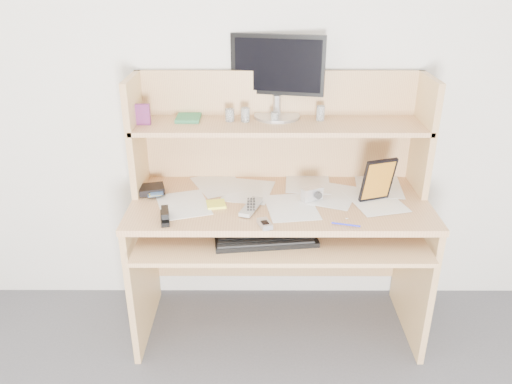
{
  "coord_description": "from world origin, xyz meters",
  "views": [
    {
      "loc": [
        -0.11,
        -0.64,
        1.77
      ],
      "look_at": [
        -0.11,
        1.43,
        0.81
      ],
      "focal_mm": 35.0,
      "sensor_mm": 36.0,
      "label": 1
    }
  ],
  "objects_px": {
    "game_case": "(378,180)",
    "monitor": "(277,74)",
    "desk": "(279,203)",
    "keyboard": "(266,239)",
    "tv_remote": "(251,207)"
  },
  "relations": [
    {
      "from": "game_case",
      "to": "monitor",
      "type": "relative_size",
      "value": 0.48
    },
    {
      "from": "desk",
      "to": "monitor",
      "type": "height_order",
      "value": "monitor"
    },
    {
      "from": "tv_remote",
      "to": "desk",
      "type": "bearing_deg",
      "value": 73.12
    },
    {
      "from": "desk",
      "to": "keyboard",
      "type": "xyz_separation_m",
      "value": [
        -0.07,
        -0.3,
        -0.03
      ]
    },
    {
      "from": "keyboard",
      "to": "game_case",
      "type": "bearing_deg",
      "value": 13.82
    },
    {
      "from": "desk",
      "to": "monitor",
      "type": "relative_size",
      "value": 3.13
    },
    {
      "from": "desk",
      "to": "monitor",
      "type": "distance_m",
      "value": 0.62
    },
    {
      "from": "tv_remote",
      "to": "monitor",
      "type": "height_order",
      "value": "monitor"
    },
    {
      "from": "keyboard",
      "to": "tv_remote",
      "type": "distance_m",
      "value": 0.17
    },
    {
      "from": "game_case",
      "to": "monitor",
      "type": "xyz_separation_m",
      "value": [
        -0.46,
        0.29,
        0.43
      ]
    },
    {
      "from": "keyboard",
      "to": "game_case",
      "type": "height_order",
      "value": "game_case"
    },
    {
      "from": "keyboard",
      "to": "tv_remote",
      "type": "relative_size",
      "value": 2.52
    },
    {
      "from": "desk",
      "to": "game_case",
      "type": "bearing_deg",
      "value": -13.09
    },
    {
      "from": "game_case",
      "to": "monitor",
      "type": "distance_m",
      "value": 0.69
    },
    {
      "from": "game_case",
      "to": "monitor",
      "type": "height_order",
      "value": "monitor"
    }
  ]
}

